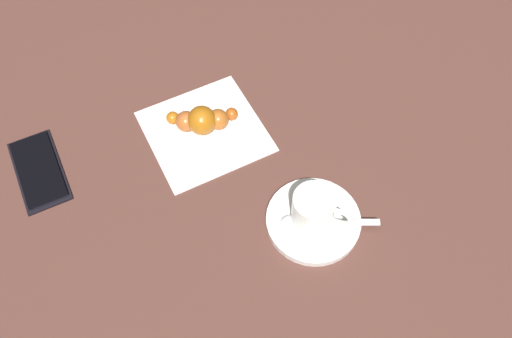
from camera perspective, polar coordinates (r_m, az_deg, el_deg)
The scene contains 8 objects.
ground_plane at distance 0.78m, azimuth -1.47°, elevation -0.48°, with size 1.80×1.80×0.00m, color #4E2E26.
saucer at distance 0.74m, azimuth 6.18°, elevation -5.54°, with size 0.13×0.13×0.01m, color white.
espresso_cup at distance 0.72m, azimuth 6.33°, elevation -4.28°, with size 0.08×0.06×0.05m.
teaspoon at distance 0.73m, azimuth 6.31°, elevation -5.65°, with size 0.10×0.11×0.01m.
sugar_packet at distance 0.73m, azimuth 7.09°, elevation -6.77°, with size 0.07×0.02×0.01m, color white.
napkin at distance 0.83m, azimuth -5.53°, elevation 4.10°, with size 0.17×0.17×0.00m, color white.
croissant at distance 0.81m, azimuth -5.84°, elevation 5.29°, with size 0.09×0.10×0.04m.
cell_phone at distance 0.84m, azimuth -22.37°, elevation -0.10°, with size 0.15×0.10×0.01m.
Camera 1 is at (0.32, -0.27, 0.67)m, focal length 37.12 mm.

